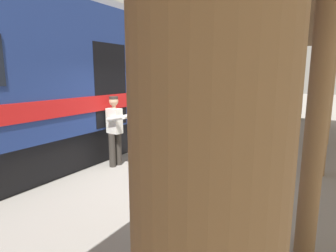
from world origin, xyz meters
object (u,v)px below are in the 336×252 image
object	(u,v)px
luggage_cart	(199,168)
suitcase_brown_leather	(211,164)
baggage_tug	(286,107)
suitcase_olive_duffel	(220,157)
suitcase_black_hardshell	(221,149)
suitcase_maroon_trunk	(198,143)
porter_in_overalls	(161,135)
suitcase_yellow_case	(188,160)
suitcase_cream_canvas	(198,153)
train_car	(69,80)
suitcase_teal_softside	(176,166)
porter_by_door	(115,129)
suitcase_burgundy_valise	(201,171)

from	to	relation	value
luggage_cart	suitcase_brown_leather	distance (m)	0.31
baggage_tug	suitcase_olive_duffel	bearing A→B (deg)	89.47
suitcase_black_hardshell	suitcase_maroon_trunk	xyz separation A→B (m)	(0.57, -0.01, 0.05)
porter_in_overalls	suitcase_yellow_case	bearing A→B (deg)	-155.89
luggage_cart	suitcase_cream_canvas	xyz separation A→B (m)	(0.27, -0.52, 0.16)
suitcase_cream_canvas	suitcase_maroon_trunk	xyz separation A→B (m)	(0.02, -0.03, 0.23)
train_car	suitcase_teal_softside	bearing A→B (deg)	172.35
suitcase_cream_canvas	suitcase_olive_duffel	xyz separation A→B (m)	(-0.53, 0.00, -0.01)
luggage_cart	porter_by_door	xyz separation A→B (m)	(2.12, 0.24, 0.69)
porter_by_door	baggage_tug	distance (m)	10.20
suitcase_cream_canvas	suitcase_burgundy_valise	xyz separation A→B (m)	(-0.53, 1.05, -0.01)
suitcase_black_hardshell	suitcase_maroon_trunk	size ratio (longest dim) A/B	1.33
suitcase_olive_duffel	suitcase_brown_leather	distance (m)	0.52
suitcase_yellow_case	train_car	bearing A→B (deg)	0.63
suitcase_maroon_trunk	baggage_tug	bearing A→B (deg)	-94.00
train_car	suitcase_teal_softside	xyz separation A→B (m)	(-3.61, 0.48, -1.67)
porter_in_overalls	train_car	bearing A→B (deg)	-3.71
train_car	suitcase_yellow_case	xyz separation A→B (m)	(-3.61, -0.04, -1.68)
suitcase_brown_leather	porter_in_overalls	size ratio (longest dim) A/B	0.33
suitcase_teal_softside	suitcase_yellow_case	bearing A→B (deg)	-90.00
luggage_cart	suitcase_maroon_trunk	bearing A→B (deg)	-62.52
baggage_tug	luggage_cart	bearing A→B (deg)	87.92
suitcase_olive_duffel	suitcase_yellow_case	bearing A→B (deg)	44.54
suitcase_olive_duffel	suitcase_brown_leather	bearing A→B (deg)	90.00
suitcase_cream_canvas	porter_by_door	size ratio (longest dim) A/B	0.30
suitcase_yellow_case	suitcase_brown_leather	size ratio (longest dim) A/B	1.13
suitcase_teal_softside	porter_by_door	bearing A→B (deg)	-8.83
suitcase_black_hardshell	suitcase_brown_leather	bearing A→B (deg)	88.17
suitcase_maroon_trunk	porter_in_overalls	xyz separation A→B (m)	(0.51, 0.79, 0.30)
suitcase_brown_leather	suitcase_yellow_case	bearing A→B (deg)	0.00
suitcase_cream_canvas	baggage_tug	bearing A→B (deg)	-93.87
luggage_cart	suitcase_black_hardshell	world-z (taller)	suitcase_black_hardshell
train_car	suitcase_teal_softside	world-z (taller)	train_car
suitcase_teal_softside	porter_by_door	xyz separation A→B (m)	(1.85, -0.29, 0.53)
suitcase_olive_duffel	baggage_tug	size ratio (longest dim) A/B	0.27
suitcase_black_hardshell	porter_by_door	distance (m)	2.55
suitcase_teal_softside	suitcase_cream_canvas	bearing A→B (deg)	-90.00
luggage_cart	suitcase_black_hardshell	bearing A→B (deg)	-117.74
suitcase_cream_canvas	suitcase_brown_leather	world-z (taller)	suitcase_cream_canvas
luggage_cart	suitcase_maroon_trunk	xyz separation A→B (m)	(0.29, -0.55, 0.40)
train_car	baggage_tug	world-z (taller)	train_car
suitcase_cream_canvas	suitcase_teal_softside	bearing A→B (deg)	90.00
luggage_cart	suitcase_yellow_case	world-z (taller)	suitcase_yellow_case
suitcase_olive_duffel	suitcase_cream_canvas	bearing A→B (deg)	0.00
suitcase_olive_duffel	suitcase_maroon_trunk	bearing A→B (deg)	-2.59
suitcase_olive_duffel	train_car	bearing A→B (deg)	7.76
suitcase_yellow_case	suitcase_teal_softside	size ratio (longest dim) A/B	1.08
luggage_cart	suitcase_teal_softside	size ratio (longest dim) A/B	3.25
suitcase_brown_leather	porter_by_door	bearing A→B (deg)	5.69
luggage_cart	suitcase_cream_canvas	distance (m)	0.61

